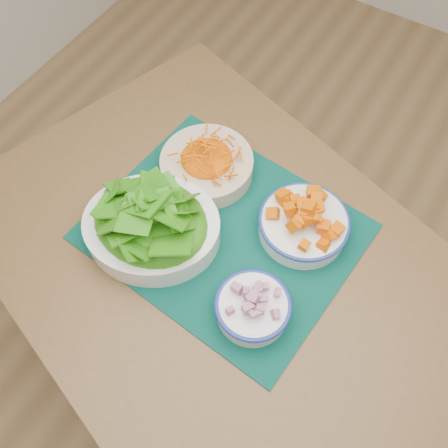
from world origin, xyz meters
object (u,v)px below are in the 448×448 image
Objects in this scene: table at (233,291)px; onion_bowl at (253,306)px; lettuce_bowl at (150,221)px; placemat at (224,231)px; squash_bowl at (304,221)px; carrot_bowl at (207,162)px.

onion_bowl reaches higher than table.
lettuce_bowl reaches higher than onion_bowl.
lettuce_bowl is 0.28m from onion_bowl.
lettuce_bowl reaches higher than placemat.
placemat reaches higher than table.
placemat is 0.20m from onion_bowl.
squash_bowl reaches higher than table.
placemat is at bearing -148.25° from squash_bowl.
onion_bowl is (0.27, -0.04, -0.03)m from lettuce_bowl.
squash_bowl is (0.15, 0.09, 0.05)m from placemat.
placemat is 0.18m from squash_bowl.
squash_bowl is 0.33m from lettuce_bowl.
lettuce_bowl is at bearing 171.48° from onion_bowl.
lettuce_bowl reaches higher than table.
carrot_bowl is (-0.12, 0.12, 0.04)m from placemat.
onion_bowl is (0.00, -0.22, -0.00)m from squash_bowl.
table is 8.70× the size of onion_bowl.
onion_bowl is at bearing -42.86° from carrot_bowl.
lettuce_bowl is at bearing -145.95° from squash_bowl.
placemat is 2.02× the size of carrot_bowl.
lettuce_bowl reaches higher than carrot_bowl.
table is at bearing 143.51° from onion_bowl.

